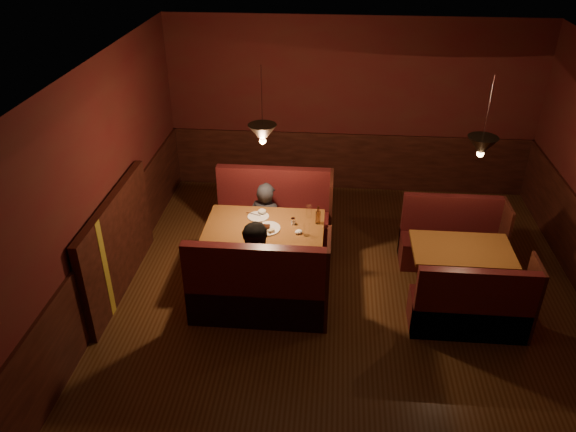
# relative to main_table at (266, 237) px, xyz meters

# --- Properties ---
(room) EXTENTS (6.02, 7.02, 2.92)m
(room) POSITION_rel_main_table_xyz_m (0.80, -0.72, 0.43)
(room) COLOR #4C2911
(room) RESTS_ON ground
(main_table) EXTENTS (1.51, 0.92, 1.06)m
(main_table) POSITION_rel_main_table_xyz_m (0.00, 0.00, 0.00)
(main_table) COLOR brown
(main_table) RESTS_ON ground
(main_bench_far) EXTENTS (1.66, 0.59, 1.13)m
(main_bench_far) POSITION_rel_main_table_xyz_m (0.02, 0.86, -0.26)
(main_bench_far) COLOR #481115
(main_bench_far) RESTS_ON ground
(main_bench_near) EXTENTS (1.66, 0.59, 1.13)m
(main_bench_near) POSITION_rel_main_table_xyz_m (0.02, -0.86, -0.26)
(main_bench_near) COLOR #481115
(main_bench_near) RESTS_ON ground
(second_table) EXTENTS (1.23, 0.78, 0.69)m
(second_table) POSITION_rel_main_table_xyz_m (2.46, -0.16, -0.11)
(second_table) COLOR brown
(second_table) RESTS_ON ground
(second_bench_far) EXTENTS (1.36, 0.51, 0.97)m
(second_bench_far) POSITION_rel_main_table_xyz_m (2.49, 0.57, -0.32)
(second_bench_far) COLOR #481115
(second_bench_far) RESTS_ON ground
(second_bench_near) EXTENTS (1.36, 0.51, 0.97)m
(second_bench_near) POSITION_rel_main_table_xyz_m (2.49, -0.90, -0.32)
(second_bench_near) COLOR #481115
(second_bench_near) RESTS_ON ground
(diner_a) EXTENTS (0.61, 0.50, 1.44)m
(diner_a) POSITION_rel_main_table_xyz_m (-0.08, 0.61, 0.10)
(diner_a) COLOR #222329
(diner_a) RESTS_ON ground
(diner_b) EXTENTS (0.81, 0.67, 1.53)m
(diner_b) POSITION_rel_main_table_xyz_m (-0.01, -0.65, 0.14)
(diner_b) COLOR black
(diner_b) RESTS_ON ground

